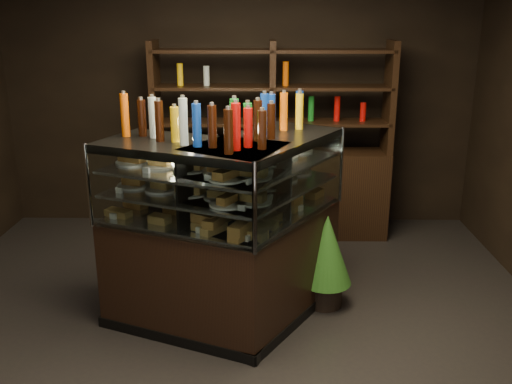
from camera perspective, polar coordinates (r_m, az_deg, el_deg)
ground at (r=4.27m, az=-3.05°, el=-14.36°), size 5.00×5.00×0.00m
room_shell at (r=3.64m, az=-3.55°, el=12.57°), size 5.02×5.02×3.01m
display_case at (r=4.29m, az=-2.64°, el=-7.04°), size 1.86×1.44×1.41m
food_display at (r=4.07m, az=-2.75°, el=0.94°), size 1.51×1.10×0.44m
bottles_top at (r=3.97m, az=-2.86°, el=7.17°), size 1.35×0.96×0.30m
potted_conifer at (r=4.51m, az=7.09°, el=-5.57°), size 0.41×0.41×0.87m
back_shelving at (r=5.90m, az=1.56°, el=1.32°), size 2.39×0.43×2.00m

